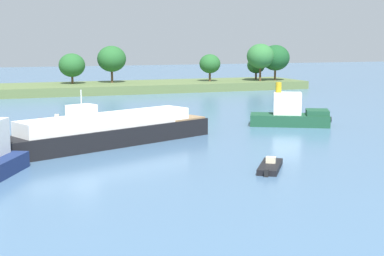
% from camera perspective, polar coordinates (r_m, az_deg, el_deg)
% --- Properties ---
extents(treeline_island, '(86.70, 15.54, 9.31)m').
position_cam_1_polar(treeline_island, '(113.68, -6.99, 4.73)').
color(treeline_island, '#566B3D').
rests_on(treeline_island, ground).
extents(white_riverboat, '(22.86, 12.70, 5.58)m').
position_cam_1_polar(white_riverboat, '(55.47, -8.34, -0.28)').
color(white_riverboat, black).
rests_on(white_riverboat, ground).
extents(small_motorboat, '(5.70, 2.32, 1.01)m').
position_cam_1_polar(small_motorboat, '(72.41, -12.99, 0.77)').
color(small_motorboat, maroon).
rests_on(small_motorboat, ground).
extents(fishing_skiff, '(3.97, 4.85, 0.94)m').
position_cam_1_polar(fishing_skiff, '(45.40, 7.81, -3.82)').
color(fishing_skiff, black).
rests_on(fishing_skiff, ground).
extents(tugboat, '(9.80, 7.37, 5.14)m').
position_cam_1_polar(tugboat, '(68.77, 9.85, 1.34)').
color(tugboat, '#19472D').
rests_on(tugboat, ground).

